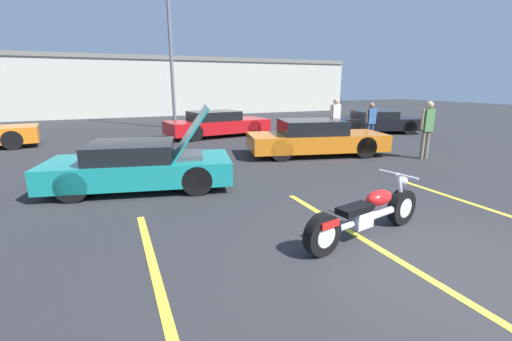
% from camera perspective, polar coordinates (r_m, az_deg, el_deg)
% --- Properties ---
extents(ground_plane, '(80.00, 80.00, 0.00)m').
position_cam_1_polar(ground_plane, '(5.33, 29.34, -14.09)').
color(ground_plane, '#2D2D30').
extents(parking_stripe_foreground, '(0.12, 5.39, 0.01)m').
position_cam_1_polar(parking_stripe_foreground, '(4.25, -15.39, -20.10)').
color(parking_stripe_foreground, yellow).
rests_on(parking_stripe_foreground, ground).
extents(parking_stripe_middle, '(0.12, 5.39, 0.01)m').
position_cam_1_polar(parking_stripe_middle, '(5.49, 19.90, -12.19)').
color(parking_stripe_middle, yellow).
rests_on(parking_stripe_middle, ground).
extents(far_building, '(32.00, 4.20, 4.40)m').
position_cam_1_polar(far_building, '(29.03, -15.80, 13.64)').
color(far_building, beige).
rests_on(far_building, ground).
extents(light_pole, '(1.21, 0.28, 8.76)m').
position_cam_1_polar(light_pole, '(19.46, -13.93, 20.91)').
color(light_pole, slate).
rests_on(light_pole, ground).
extents(motorcycle, '(2.53, 0.85, 0.94)m').
position_cam_1_polar(motorcycle, '(5.65, 17.87, -7.05)').
color(motorcycle, black).
rests_on(motorcycle, ground).
extents(show_car_hood_open, '(4.36, 2.58, 1.88)m').
position_cam_1_polar(show_car_hood_open, '(8.32, -18.58, 0.83)').
color(show_car_hood_open, teal).
rests_on(show_car_hood_open, ground).
extents(parked_car_right_row, '(4.49, 3.08, 1.08)m').
position_cam_1_polar(parked_car_right_row, '(18.28, 19.41, 7.66)').
color(parked_car_right_row, black).
rests_on(parked_car_right_row, ground).
extents(parked_car_mid_left_row, '(4.92, 2.47, 1.17)m').
position_cam_1_polar(parked_car_mid_left_row, '(16.06, -6.50, 7.71)').
color(parked_car_mid_left_row, red).
rests_on(parked_car_mid_left_row, ground).
extents(parked_car_mid_right_row, '(4.85, 2.76, 1.20)m').
position_cam_1_polar(parked_car_mid_right_row, '(11.85, 9.85, 5.32)').
color(parked_car_mid_right_row, orange).
rests_on(parked_car_mid_right_row, ground).
extents(spectator_near_motorcycle, '(0.52, 0.22, 1.64)m').
position_cam_1_polar(spectator_near_motorcycle, '(14.79, 18.60, 8.07)').
color(spectator_near_motorcycle, '#38476B').
rests_on(spectator_near_motorcycle, ground).
extents(spectator_by_show_car, '(0.52, 0.24, 1.85)m').
position_cam_1_polar(spectator_by_show_car, '(12.28, 26.63, 6.87)').
color(spectator_by_show_car, gray).
rests_on(spectator_by_show_car, ground).
extents(spectator_midground, '(0.52, 0.23, 1.77)m').
position_cam_1_polar(spectator_midground, '(14.99, 13.08, 8.86)').
color(spectator_midground, gray).
rests_on(spectator_midground, ground).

